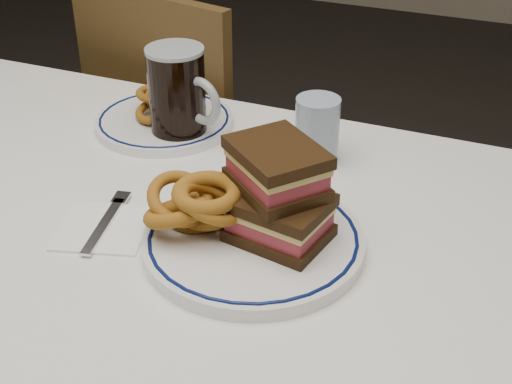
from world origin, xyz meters
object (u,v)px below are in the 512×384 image
at_px(beer_mug, 179,94).
at_px(far_plate, 164,121).
at_px(chair_far, 191,150).
at_px(reuben_sandwich, 278,193).
at_px(main_plate, 253,241).

xyz_separation_m(beer_mug, far_plate, (-0.05, 0.03, -0.07)).
relative_size(chair_far, beer_mug, 5.56).
bearing_deg(reuben_sandwich, beer_mug, 139.31).
xyz_separation_m(chair_far, reuben_sandwich, (0.46, -0.62, 0.34)).
xyz_separation_m(reuben_sandwich, far_plate, (-0.32, 0.26, -0.07)).
height_order(chair_far, reuben_sandwich, chair_far).
height_order(chair_far, main_plate, chair_far).
bearing_deg(far_plate, chair_far, 111.83).
xyz_separation_m(chair_far, far_plate, (0.14, -0.36, 0.27)).
relative_size(chair_far, far_plate, 3.70).
height_order(chair_far, beer_mug, beer_mug).
bearing_deg(chair_far, main_plate, -55.72).
bearing_deg(far_plate, reuben_sandwich, -39.39).
bearing_deg(far_plate, main_plate, -43.85).
distance_m(chair_far, far_plate, 0.47).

